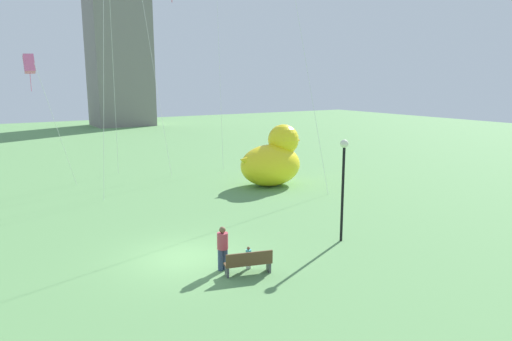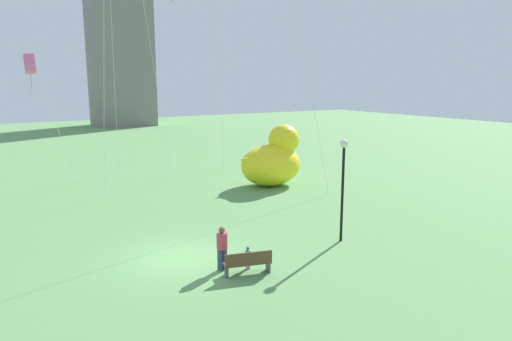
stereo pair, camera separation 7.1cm
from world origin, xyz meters
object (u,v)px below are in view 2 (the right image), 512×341
object	(u,v)px
giant_inflatable_duck	(273,160)
kite_pink	(30,64)
person_adult	(222,246)
person_child	(248,257)
park_bench	(248,262)
lamppost	(343,173)

from	to	relation	value
giant_inflatable_duck	kite_pink	world-z (taller)	kite_pink
person_adult	person_child	distance (m)	1.07
park_bench	kite_pink	size ratio (longest dim) A/B	0.21
person_child	giant_inflatable_duck	size ratio (longest dim) A/B	0.18
person_adult	lamppost	world-z (taller)	lamppost
person_adult	giant_inflatable_duck	xyz separation A→B (m)	(9.57, 11.03, 0.81)
park_bench	giant_inflatable_duck	bearing A→B (deg)	53.03
park_bench	person_child	bearing A→B (deg)	59.74
person_child	kite_pink	distance (m)	20.59
giant_inflatable_duck	lamppost	bearing A→B (deg)	-108.27
person_adult	giant_inflatable_duck	distance (m)	14.63
park_bench	giant_inflatable_duck	world-z (taller)	giant_inflatable_duck
park_bench	lamppost	distance (m)	6.06
park_bench	person_child	distance (m)	0.55
giant_inflatable_duck	lamppost	size ratio (longest dim) A/B	1.09
person_adult	person_child	bearing A→B (deg)	-25.85
person_adult	kite_pink	distance (m)	19.86
park_bench	lamppost	world-z (taller)	lamppost
person_child	lamppost	distance (m)	5.75
lamppost	person_adult	bearing A→B (deg)	-178.83
park_bench	giant_inflatable_duck	xyz separation A→B (m)	(8.98, 11.93, 1.27)
giant_inflatable_duck	park_bench	bearing A→B (deg)	-126.97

